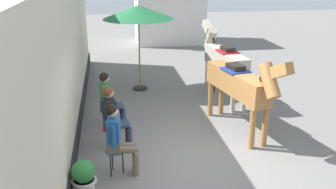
{
  "coord_description": "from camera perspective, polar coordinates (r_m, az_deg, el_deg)",
  "views": [
    {
      "loc": [
        -1.62,
        -6.31,
        3.75
      ],
      "look_at": [
        -0.4,
        1.2,
        1.05
      ],
      "focal_mm": 39.95,
      "sensor_mm": 36.0,
      "label": 1
    }
  ],
  "objects": [
    {
      "name": "seated_visitor_near",
      "position": [
        6.88,
        -7.71,
        -6.25
      ],
      "size": [
        0.61,
        0.49,
        1.39
      ],
      "color": "#194C99",
      "rests_on": "ground_plane"
    },
    {
      "name": "pub_facade_wall",
      "position": [
        8.17,
        -15.41,
        3.11
      ],
      "size": [
        0.34,
        14.0,
        3.4
      ],
      "color": "beige",
      "rests_on": "ground_plane"
    },
    {
      "name": "saddled_horse_far",
      "position": [
        10.75,
        8.51,
        5.36
      ],
      "size": [
        0.65,
        3.0,
        2.06
      ],
      "color": "#B2A899",
      "rests_on": "ground_plane"
    },
    {
      "name": "distant_cottage",
      "position": [
        18.62,
        0.16,
        13.51
      ],
      "size": [
        3.4,
        2.6,
        3.5
      ],
      "color": "silver",
      "rests_on": "ground_plane"
    },
    {
      "name": "seated_visitor_middle",
      "position": [
        7.83,
        -8.38,
        -3.02
      ],
      "size": [
        0.61,
        0.48,
        1.39
      ],
      "color": "red",
      "rests_on": "ground_plane"
    },
    {
      "name": "seated_visitor_far",
      "position": [
        8.81,
        -9.02,
        -0.46
      ],
      "size": [
        0.61,
        0.48,
        1.39
      ],
      "color": "#194C99",
      "rests_on": "ground_plane"
    },
    {
      "name": "saddled_horse_near",
      "position": [
        8.55,
        10.91,
        1.53
      ],
      "size": [
        0.87,
        2.96,
        2.06
      ],
      "color": "#9E6B38",
      "rests_on": "ground_plane"
    },
    {
      "name": "ground_plane",
      "position": [
        10.17,
        0.6,
        -2.11
      ],
      "size": [
        40.0,
        40.0,
        0.0
      ],
      "primitive_type": "plane",
      "color": "slate"
    },
    {
      "name": "flower_planter_middle",
      "position": [
        6.6,
        -12.72,
        -12.17
      ],
      "size": [
        0.43,
        0.43,
        0.64
      ],
      "color": "beige",
      "rests_on": "ground_plane"
    },
    {
      "name": "cafe_parasol",
      "position": [
        11.2,
        -4.55,
        12.35
      ],
      "size": [
        2.1,
        2.1,
        2.58
      ],
      "color": "black",
      "rests_on": "ground_plane"
    }
  ]
}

